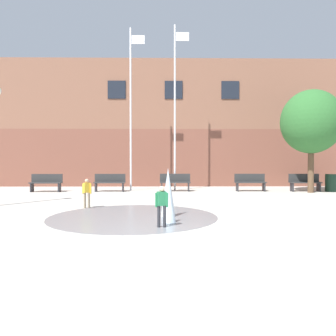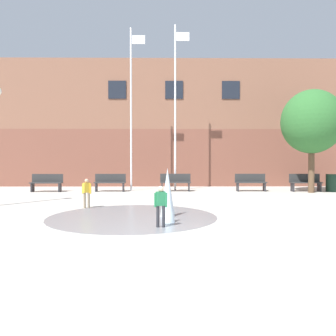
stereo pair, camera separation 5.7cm
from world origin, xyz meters
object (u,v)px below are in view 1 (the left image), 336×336
Objects in this scene: flagpole_right at (175,103)px; trash_can at (331,183)px; child_in_fountain at (87,191)px; flagpole_left at (131,105)px; park_bench_near_trashcan at (250,182)px; child_running at (162,203)px; park_bench_under_right_flagpole at (175,182)px; park_bench_far_right at (305,182)px; park_bench_left_of_flagpoles at (46,182)px; park_bench_under_left_flagpole at (110,182)px; street_tree_near_building at (311,122)px.

flagpole_right is 9.80× the size of trash_can.
child_in_fountain is 0.11× the size of flagpole_left.
flagpole_left is 0.98× the size of flagpole_right.
child_running is (-4.59, -9.30, 0.10)m from park_bench_near_trashcan.
park_bench_under_right_flagpole is 8.05m from trash_can.
park_bench_left_of_flagpoles is at bearing -179.74° from park_bench_far_right.
flagpole_left reaches higher than park_bench_near_trashcan.
flagpole_left is at bearing -180.00° from flagpole_right.
child_in_fountain is (-2.53, 3.21, 0.00)m from child_running.
park_bench_under_left_flagpole is 1.00× the size of park_bench_far_right.
park_bench_under_left_flagpole is 10.63m from street_tree_near_building.
park_bench_near_trashcan is 7.50m from flagpole_left.
park_bench_under_left_flagpole is 4.27m from flagpole_left.
flagpole_left is (0.85, 6.54, 4.00)m from child_in_fountain.
flagpole_right is (6.67, 0.66, 4.19)m from park_bench_left_of_flagpoles.
park_bench_left_of_flagpoles is 13.75m from street_tree_near_building.
park_bench_under_left_flagpole is at bearing -171.40° from flagpole_right.
park_bench_under_left_flagpole is at bearing 53.93° from child_in_fountain.
park_bench_under_left_flagpole is 5.44m from flagpole_right.
child_running is (2.75, -9.24, 0.10)m from park_bench_under_left_flagpole.
park_bench_under_left_flagpole is 1.00× the size of park_bench_near_trashcan.
park_bench_left_of_flagpoles reaches higher than trash_can.
park_bench_under_right_flagpole is 9.36m from child_running.
child_running and child_in_fountain have the same top height.
flagpole_left is (-6.27, 0.46, 4.10)m from park_bench_near_trashcan.
park_bench_under_left_flagpole is at bearing -178.29° from park_bench_under_right_flagpole.
park_bench_under_right_flagpole is (3.40, 0.10, 0.00)m from park_bench_under_left_flagpole.
flagpole_right is (-3.91, 0.46, 4.19)m from park_bench_near_trashcan.
park_bench_under_left_flagpole is 10.16m from park_bench_far_right.
child_running reaches higher than trash_can.
park_bench_near_trashcan is at bearing 0.46° from park_bench_under_left_flagpole.
trash_can is 0.18× the size of street_tree_near_building.
park_bench_far_right reaches higher than trash_can.
street_tree_near_building is at bearing -8.11° from flagpole_left.
park_bench_under_left_flagpole is 0.18× the size of flagpole_right.
park_bench_under_right_flagpole is 3.94m from park_bench_near_trashcan.
park_bench_near_trashcan is 10.37m from child_running.
park_bench_under_left_flagpole is 1.78× the size of trash_can.
park_bench_under_left_flagpole is (3.24, 0.14, 0.00)m from park_bench_left_of_flagpoles.
street_tree_near_building is (-0.01, -0.70, 3.05)m from park_bench_far_right.
flagpole_right reaches higher than child_in_fountain.
park_bench_under_left_flagpole is at bearing 178.75° from trash_can.
park_bench_far_right is 9.99m from flagpole_left.
child_in_fountain is at bearing -116.12° from flagpole_right.
street_tree_near_building is (7.41, 8.46, 2.95)m from child_running.
child_in_fountain is (-7.12, -6.08, 0.10)m from park_bench_near_trashcan.
trash_can is (8.04, -0.35, -0.03)m from park_bench_under_right_flagpole.
flagpole_right is 6.94m from street_tree_near_building.
park_bench_far_right is (10.16, -0.08, 0.00)m from park_bench_under_left_flagpole.
child_in_fountain is at bearing -139.50° from park_bench_near_trashcan.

